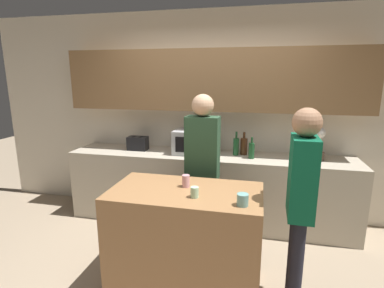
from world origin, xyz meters
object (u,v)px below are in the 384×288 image
at_px(bottle_1, 244,146).
at_px(person_left, 202,160).
at_px(cup_1, 185,181).
at_px(person_center, 301,194).
at_px(cup_2, 195,192).
at_px(bottle_2, 251,150).
at_px(bottle_0, 236,146).
at_px(cup_0, 243,200).
at_px(microwave, 195,142).
at_px(potted_plant, 319,144).
at_px(toaster, 138,143).

bearing_deg(bottle_1, person_left, -116.18).
distance_m(cup_1, person_center, 0.96).
bearing_deg(cup_2, bottle_2, 73.43).
distance_m(bottle_0, bottle_1, 0.10).
relative_size(cup_0, person_center, 0.06).
bearing_deg(bottle_2, microwave, 172.61).
xyz_separation_m(bottle_0, person_center, (0.61, -1.37, -0.03)).
bearing_deg(cup_0, bottle_0, 96.53).
bearing_deg(potted_plant, person_center, -104.57).
distance_m(bottle_1, person_center, 1.51).
bearing_deg(cup_0, bottle_2, 89.29).
bearing_deg(potted_plant, microwave, -179.94).
distance_m(person_left, person_center, 1.11).
relative_size(cup_0, cup_1, 0.87).
xyz_separation_m(microwave, toaster, (-0.79, 0.00, -0.06)).
relative_size(bottle_1, person_center, 0.17).
xyz_separation_m(bottle_1, person_left, (-0.38, -0.78, 0.00)).
bearing_deg(person_center, toaster, 56.61).
bearing_deg(bottle_0, bottle_2, -31.69).
xyz_separation_m(bottle_0, cup_2, (-0.21, -1.48, -0.05)).
height_order(bottle_1, person_center, person_center).
bearing_deg(toaster, person_left, -34.70).
distance_m(bottle_2, cup_0, 1.43).
xyz_separation_m(potted_plant, cup_1, (-1.30, -1.24, -0.12)).
height_order(microwave, potted_plant, potted_plant).
bearing_deg(bottle_1, microwave, -173.04).
bearing_deg(person_left, microwave, -69.17).
bearing_deg(cup_1, bottle_1, 71.81).
height_order(toaster, cup_0, toaster).
bearing_deg(cup_0, cup_1, 151.04).
bearing_deg(bottle_0, toaster, -178.87).
bearing_deg(cup_2, cup_0, -10.62).
distance_m(bottle_0, person_center, 1.50).
relative_size(potted_plant, bottle_2, 1.51).
bearing_deg(bottle_2, toaster, 176.40).
height_order(microwave, bottle_2, microwave).
relative_size(toaster, cup_0, 2.79).
height_order(bottle_0, cup_0, bottle_0).
distance_m(bottle_0, cup_2, 1.49).
bearing_deg(person_left, cup_0, 122.31).
xyz_separation_m(toaster, cup_1, (0.97, -1.24, -0.02)).
xyz_separation_m(microwave, potted_plant, (1.48, 0.00, 0.05)).
bearing_deg(cup_1, cup_0, -28.96).
relative_size(microwave, cup_1, 4.83).
bearing_deg(bottle_0, cup_0, -83.47).
distance_m(bottle_2, person_center, 1.32).
xyz_separation_m(toaster, bottle_2, (1.50, -0.09, 0.01)).
height_order(microwave, person_center, person_center).
xyz_separation_m(microwave, bottle_1, (0.61, 0.07, -0.04)).
distance_m(microwave, cup_2, 1.48).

